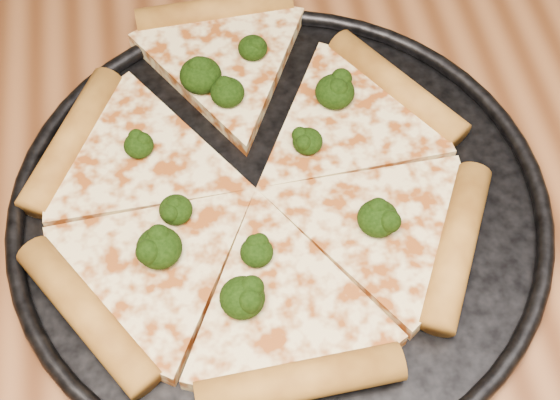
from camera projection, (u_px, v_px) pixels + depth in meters
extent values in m
cube|color=brown|center=(291.00, 338.00, 0.56)|extent=(1.20, 0.90, 0.04)
cylinder|color=black|center=(280.00, 210.00, 0.59)|extent=(0.38, 0.38, 0.01)
torus|color=black|center=(280.00, 205.00, 0.58)|extent=(0.39, 0.39, 0.01)
cylinder|color=#C38230|center=(397.00, 87.00, 0.63)|extent=(0.09, 0.12, 0.03)
cylinder|color=#C38230|center=(215.00, 12.00, 0.68)|extent=(0.13, 0.03, 0.03)
cylinder|color=#C38230|center=(72.00, 140.00, 0.61)|extent=(0.08, 0.13, 0.03)
cylinder|color=#C38230|center=(87.00, 314.00, 0.53)|extent=(0.09, 0.12, 0.03)
cylinder|color=#C38230|center=(300.00, 381.00, 0.50)|extent=(0.13, 0.03, 0.03)
cylinder|color=#C38230|center=(457.00, 245.00, 0.56)|extent=(0.08, 0.13, 0.03)
ellipsoid|color=black|center=(227.00, 93.00, 0.62)|extent=(0.03, 0.03, 0.02)
ellipsoid|color=black|center=(201.00, 75.00, 0.62)|extent=(0.03, 0.03, 0.02)
ellipsoid|color=black|center=(242.00, 298.00, 0.52)|extent=(0.03, 0.03, 0.02)
ellipsoid|color=black|center=(176.00, 210.00, 0.56)|extent=(0.02, 0.02, 0.02)
ellipsoid|color=black|center=(257.00, 252.00, 0.54)|extent=(0.02, 0.02, 0.02)
ellipsoid|color=black|center=(139.00, 145.00, 0.59)|extent=(0.02, 0.02, 0.02)
ellipsoid|color=black|center=(308.00, 141.00, 0.59)|extent=(0.02, 0.02, 0.02)
ellipsoid|color=black|center=(159.00, 248.00, 0.54)|extent=(0.03, 0.03, 0.02)
ellipsoid|color=black|center=(378.00, 218.00, 0.56)|extent=(0.03, 0.03, 0.02)
ellipsoid|color=black|center=(253.00, 48.00, 0.64)|extent=(0.02, 0.02, 0.02)
ellipsoid|color=black|center=(335.00, 92.00, 0.62)|extent=(0.03, 0.03, 0.02)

